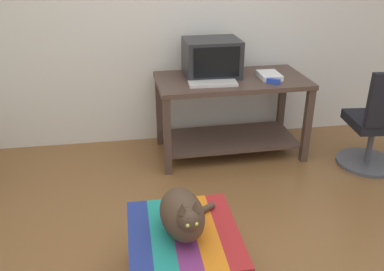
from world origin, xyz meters
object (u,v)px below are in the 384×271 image
at_px(ottoman_with_blanket, 184,259).
at_px(stapler, 274,81).
at_px(tv_monitor, 212,58).
at_px(desk, 231,103).
at_px(keyboard, 213,83).
at_px(cat, 183,214).
at_px(office_chair, 377,127).
at_px(book, 269,75).

bearing_deg(ottoman_with_blanket, stapler, 55.26).
distance_m(tv_monitor, stapler, 0.57).
height_order(desk, ottoman_with_blanket, desk).
distance_m(desk, stapler, 0.44).
height_order(tv_monitor, keyboard, tv_monitor).
xyz_separation_m(cat, stapler, (0.96, 1.38, 0.24)).
xyz_separation_m(ottoman_with_blanket, office_chair, (1.79, 1.09, 0.20)).
bearing_deg(stapler, desk, 91.21).
xyz_separation_m(ottoman_with_blanket, cat, (-0.01, -0.01, 0.31)).
relative_size(desk, office_chair, 1.48).
xyz_separation_m(tv_monitor, office_chair, (1.30, -0.59, -0.49)).
height_order(tv_monitor, office_chair, tv_monitor).
relative_size(tv_monitor, book, 2.01).
height_order(ottoman_with_blanket, office_chair, office_chair).
bearing_deg(keyboard, office_chair, -11.71).
distance_m(tv_monitor, ottoman_with_blanket, 1.88).
bearing_deg(stapler, tv_monitor, 91.22).
distance_m(keyboard, stapler, 0.51).
bearing_deg(desk, book, -8.88).
bearing_deg(office_chair, cat, 37.09).
bearing_deg(office_chair, keyboard, -8.08).
height_order(tv_monitor, stapler, tv_monitor).
relative_size(office_chair, stapler, 8.09).
bearing_deg(ottoman_with_blanket, tv_monitor, 73.74).
relative_size(cat, stapler, 3.76).
height_order(keyboard, ottoman_with_blanket, keyboard).
relative_size(keyboard, stapler, 3.64).
xyz_separation_m(office_chair, stapler, (-0.84, 0.28, 0.35)).
bearing_deg(tv_monitor, stapler, -34.30).
height_order(office_chair, stapler, office_chair).
bearing_deg(desk, keyboard, -143.45).
bearing_deg(cat, ottoman_with_blanket, 46.83).
bearing_deg(ottoman_with_blanket, keyboard, 72.47).
distance_m(cat, office_chair, 2.11).
distance_m(office_chair, stapler, 0.95).
bearing_deg(ottoman_with_blanket, office_chair, 31.37).
xyz_separation_m(tv_monitor, cat, (-0.50, -1.69, -0.37)).
height_order(keyboard, stapler, stapler).
height_order(desk, cat, desk).
relative_size(book, office_chair, 0.27).
bearing_deg(book, desk, 172.48).
bearing_deg(stapler, book, 28.60).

